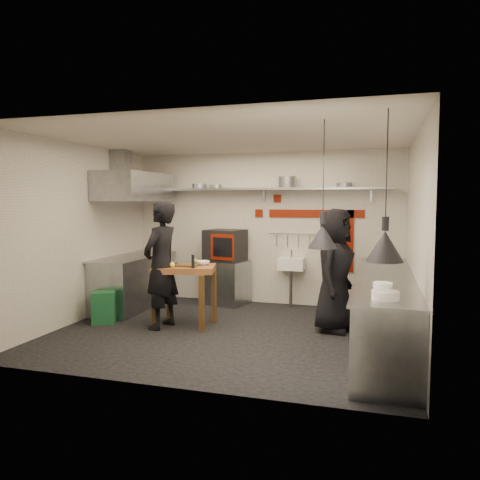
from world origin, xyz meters
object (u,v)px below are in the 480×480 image
(oven_stand, at_px, (227,282))
(chef_left, at_px, (161,265))
(green_bin, at_px, (104,307))
(prep_table, at_px, (185,296))
(chef_right, at_px, (334,270))
(combi_oven, at_px, (225,245))

(oven_stand, relative_size, chef_left, 0.42)
(oven_stand, height_order, chef_left, chef_left)
(oven_stand, xyz_separation_m, chef_left, (-0.44, -1.84, 0.55))
(green_bin, xyz_separation_m, chef_left, (0.99, 0.00, 0.70))
(prep_table, bearing_deg, chef_right, -6.15)
(combi_oven, xyz_separation_m, chef_right, (2.10, -1.26, -0.19))
(oven_stand, distance_m, chef_left, 1.97)
(chef_left, bearing_deg, oven_stand, 175.29)
(combi_oven, xyz_separation_m, prep_table, (-0.13, -1.60, -0.63))
(green_bin, height_order, prep_table, prep_table)
(oven_stand, relative_size, chef_right, 0.44)
(chef_left, bearing_deg, prep_table, 138.79)
(green_bin, height_order, chef_right, chef_right)
(oven_stand, xyz_separation_m, prep_table, (-0.16, -1.60, 0.06))
(chef_left, height_order, chef_right, chef_left)
(oven_stand, distance_m, prep_table, 1.61)
(combi_oven, bearing_deg, chef_right, -17.75)
(combi_oven, height_order, green_bin, combi_oven)
(oven_stand, distance_m, green_bin, 2.33)
(chef_right, bearing_deg, green_bin, 111.09)
(combi_oven, distance_m, green_bin, 2.45)
(combi_oven, distance_m, chef_right, 2.45)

